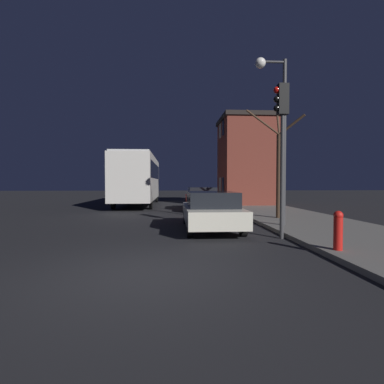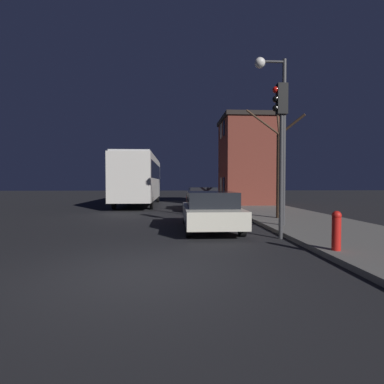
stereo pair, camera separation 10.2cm
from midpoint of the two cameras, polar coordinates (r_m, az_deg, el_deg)
name	(u,v)px [view 2 (the right image)]	position (r m, az deg, el deg)	size (l,w,h in m)	color
ground_plane	(143,273)	(5.80, -8.88, -15.06)	(120.00, 120.00, 0.00)	black
brick_building	(248,160)	(22.90, 10.76, 5.93)	(4.08, 4.64, 6.41)	brown
streetlamp	(276,116)	(11.57, 15.99, 13.81)	(1.16, 0.38, 6.03)	#38383A
traffic_light	(281,128)	(9.44, 16.81, 11.51)	(0.43, 0.24, 4.60)	#38383A
bare_tree	(279,167)	(13.73, 16.43, 4.57)	(2.36, 1.58, 4.82)	#473323
bus	(139,176)	(22.78, -9.88, 2.95)	(2.57, 10.59, 3.63)	beige
car_near_lane	(210,210)	(10.72, 3.77, -3.42)	(1.85, 4.58, 1.36)	beige
car_mid_lane	(202,198)	(18.46, 2.09, -1.13)	(1.80, 4.56, 1.41)	#B21E19
fire_hydrant	(336,230)	(7.65, 26.15, -6.45)	(0.21, 0.21, 0.91)	red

